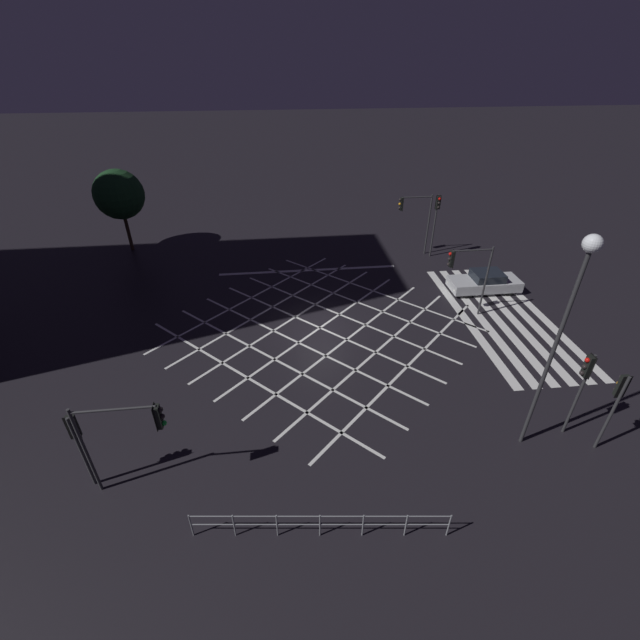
{
  "coord_description": "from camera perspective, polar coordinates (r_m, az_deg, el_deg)",
  "views": [
    {
      "loc": [
        -19.75,
        2.24,
        13.2
      ],
      "look_at": [
        0.0,
        0.0,
        0.52
      ],
      "focal_mm": 24.0,
      "sensor_mm": 36.0,
      "label": 1
    }
  ],
  "objects": [
    {
      "name": "traffic_light_median_south",
      "position": [
        24.83,
        19.06,
        6.7
      ],
      "size": [
        0.36,
        2.49,
        4.23
      ],
      "rotation": [
        0.0,
        0.0,
        1.57
      ],
      "color": "#2D2D30",
      "rests_on": "ground_plane"
    },
    {
      "name": "traffic_light_se_main",
      "position": [
        32.28,
        15.27,
        13.49
      ],
      "size": [
        0.39,
        0.36,
        4.58
      ],
      "rotation": [
        0.0,
        0.0,
        3.14
      ],
      "color": "#2D2D30",
      "rests_on": "ground_plane"
    },
    {
      "name": "street_lamp_east",
      "position": [
        15.75,
        30.5,
        2.12
      ],
      "size": [
        0.57,
        0.57,
        8.65
      ],
      "color": "#2D2D30",
      "rests_on": "ground_plane"
    },
    {
      "name": "traffic_light_sw_main",
      "position": [
        19.03,
        34.84,
        -8.42
      ],
      "size": [
        0.39,
        0.36,
        3.55
      ],
      "color": "#2D2D30",
      "rests_on": "ground_plane"
    },
    {
      "name": "traffic_light_se_cross",
      "position": [
        32.31,
        12.43,
        13.92
      ],
      "size": [
        0.36,
        2.45,
        4.48
      ],
      "rotation": [
        0.0,
        0.0,
        1.57
      ],
      "color": "#2D2D30",
      "rests_on": "ground_plane"
    },
    {
      "name": "waiting_car",
      "position": [
        29.19,
        21.11,
        4.73
      ],
      "size": [
        1.75,
        4.41,
        1.33
      ],
      "rotation": [
        0.0,
        0.0,
        1.57
      ],
      "color": "#B7BABC",
      "rests_on": "ground_plane"
    },
    {
      "name": "street_tree_near",
      "position": [
        35.27,
        -25.23,
        14.89
      ],
      "size": [
        3.53,
        3.53,
        6.03
      ],
      "color": "#38281C",
      "rests_on": "ground_plane"
    },
    {
      "name": "pedestrian_railing",
      "position": [
        14.78,
        -0.0,
        -25.42
      ],
      "size": [
        0.96,
        8.11,
        1.05
      ],
      "rotation": [
        0.0,
        0.0,
        -1.68
      ],
      "color": "gray",
      "rests_on": "ground_plane"
    },
    {
      "name": "ground_plane",
      "position": [
        23.86,
        0.0,
        -1.05
      ],
      "size": [
        200.0,
        200.0,
        0.0
      ],
      "primitive_type": "plane",
      "color": "black"
    },
    {
      "name": "traffic_light_nw_cross",
      "position": [
        15.51,
        -24.47,
        -13.03
      ],
      "size": [
        0.36,
        2.85,
        3.86
      ],
      "rotation": [
        0.0,
        0.0,
        -1.57
      ],
      "color": "#2D2D30",
      "rests_on": "ground_plane"
    },
    {
      "name": "road_markings",
      "position": [
        25.33,
        12.68,
        0.26
      ],
      "size": [
        18.54,
        22.48,
        0.01
      ],
      "color": "silver",
      "rests_on": "ground_plane"
    },
    {
      "name": "traffic_light_sw_cross",
      "position": [
        18.83,
        31.65,
        -6.72
      ],
      "size": [
        0.36,
        0.39,
        3.89
      ],
      "rotation": [
        0.0,
        0.0,
        1.57
      ],
      "color": "#2D2D30",
      "rests_on": "ground_plane"
    },
    {
      "name": "traffic_light_nw_main",
      "position": [
        16.78,
        -29.68,
        -13.3
      ],
      "size": [
        0.39,
        0.36,
        3.23
      ],
      "color": "#2D2D30",
      "rests_on": "ground_plane"
    }
  ]
}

